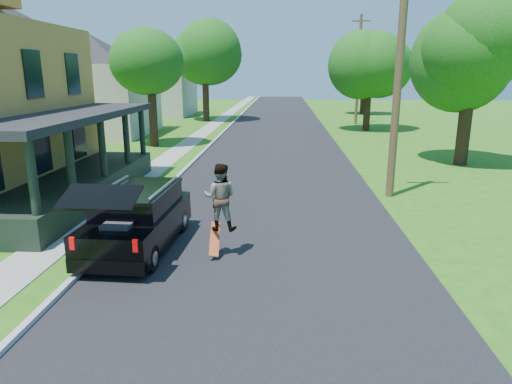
# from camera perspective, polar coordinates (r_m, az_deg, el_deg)

# --- Properties ---
(ground) EXTENTS (140.00, 140.00, 0.00)m
(ground) POSITION_cam_1_polar(r_m,az_deg,el_deg) (10.48, 0.30, -10.45)
(ground) COLOR #2B5F13
(ground) RESTS_ON ground
(street) EXTENTS (8.00, 120.00, 0.02)m
(street) POSITION_cam_1_polar(r_m,az_deg,el_deg) (29.81, 2.39, 6.08)
(street) COLOR black
(street) RESTS_ON ground
(curb) EXTENTS (0.15, 120.00, 0.12)m
(curb) POSITION_cam_1_polar(r_m,az_deg,el_deg) (30.15, -5.37, 6.13)
(curb) COLOR #ABABA6
(curb) RESTS_ON ground
(sidewalk) EXTENTS (1.30, 120.00, 0.03)m
(sidewalk) POSITION_cam_1_polar(r_m,az_deg,el_deg) (30.43, -8.27, 6.12)
(sidewalk) COLOR gray
(sidewalk) RESTS_ON ground
(front_walk) EXTENTS (6.50, 1.20, 0.03)m
(front_walk) POSITION_cam_1_polar(r_m,az_deg,el_deg) (18.96, -28.60, -0.73)
(front_walk) COLOR gray
(front_walk) RESTS_ON ground
(neighbor_house_mid) EXTENTS (12.78, 12.78, 8.30)m
(neighbor_house_mid) POSITION_cam_1_polar(r_m,az_deg,el_deg) (36.29, -19.88, 13.43)
(neighbor_house_mid) COLOR beige
(neighbor_house_mid) RESTS_ON ground
(neighbor_house_far) EXTENTS (12.78, 12.78, 8.30)m
(neighbor_house_far) POSITION_cam_1_polar(r_m,az_deg,el_deg) (51.42, -12.81, 14.04)
(neighbor_house_far) COLOR beige
(neighbor_house_far) RESTS_ON ground
(black_suv) EXTENTS (1.92, 4.62, 2.12)m
(black_suv) POSITION_cam_1_polar(r_m,az_deg,el_deg) (12.14, -14.58, -3.25)
(black_suv) COLOR black
(black_suv) RESTS_ON ground
(skateboarder) EXTENTS (0.84, 0.67, 1.66)m
(skateboarder) POSITION_cam_1_polar(r_m,az_deg,el_deg) (11.13, -4.51, -0.63)
(skateboarder) COLOR black
(skateboarder) RESTS_ON ground
(skateboard) EXTENTS (0.24, 0.71, 0.73)m
(skateboard) POSITION_cam_1_polar(r_m,az_deg,el_deg) (11.38, -5.18, -6.00)
(skateboard) COLOR #BE3C10
(skateboard) RESTS_ON ground
(tree_left_mid) EXTENTS (4.74, 4.68, 7.29)m
(tree_left_mid) POSITION_cam_1_polar(r_m,az_deg,el_deg) (29.07, -13.15, 15.26)
(tree_left_mid) COLOR black
(tree_left_mid) RESTS_ON ground
(tree_left_far) EXTENTS (7.61, 7.35, 9.41)m
(tree_left_far) POSITION_cam_1_polar(r_m,az_deg,el_deg) (43.90, -6.50, 16.74)
(tree_left_far) COLOR black
(tree_left_far) RESTS_ON ground
(tree_right_near) EXTENTS (6.18, 6.19, 8.83)m
(tree_right_near) POSITION_cam_1_polar(r_m,az_deg,el_deg) (24.75, 25.46, 16.47)
(tree_right_near) COLOR black
(tree_right_near) RESTS_ON ground
(tree_right_mid) EXTENTS (6.52, 6.58, 8.72)m
(tree_right_mid) POSITION_cam_1_polar(r_m,az_deg,el_deg) (37.58, 14.02, 15.98)
(tree_right_mid) COLOR black
(tree_right_mid) RESTS_ON ground
(tree_right_far) EXTENTS (5.98, 6.19, 7.63)m
(tree_right_far) POSITION_cam_1_polar(r_m,az_deg,el_deg) (52.92, 13.39, 14.95)
(tree_right_far) COLOR black
(tree_right_far) RESTS_ON ground
(utility_pole_near) EXTENTS (1.73, 0.29, 8.71)m
(utility_pole_near) POSITION_cam_1_polar(r_m,az_deg,el_deg) (17.13, 17.42, 14.22)
(utility_pole_near) COLOR #483921
(utility_pole_near) RESTS_ON ground
(utility_pole_far) EXTENTS (1.49, 0.30, 9.28)m
(utility_pole_far) POSITION_cam_1_polar(r_m,az_deg,el_deg) (42.10, 12.69, 14.78)
(utility_pole_far) COLOR #483921
(utility_pole_far) RESTS_ON ground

